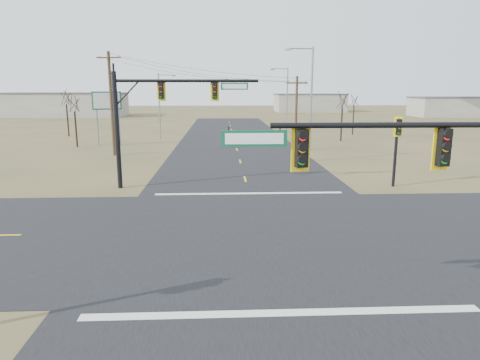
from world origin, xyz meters
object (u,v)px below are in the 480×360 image
(mast_arm_near, at_px, (441,163))
(streetlight_c, at_px, (161,103))
(streetlight_b, at_px, (286,96))
(streetlight_a, at_px, (309,93))
(bare_tree_b, at_px, (66,97))
(bare_tree_a, at_px, (74,103))
(bare_tree_d, at_px, (354,100))
(mast_arm_far, at_px, (159,105))
(utility_pole_near, at_px, (296,118))
(pedestal_signal_ne, at_px, (397,137))
(highway_sign, at_px, (107,108))
(bare_tree_c, at_px, (343,100))
(utility_pole_far, at_px, (111,103))

(mast_arm_near, relative_size, streetlight_c, 1.20)
(streetlight_b, bearing_deg, mast_arm_near, -108.03)
(streetlight_a, bearing_deg, bare_tree_b, 178.90)
(bare_tree_b, bearing_deg, bare_tree_a, -67.11)
(streetlight_b, xyz_separation_m, bare_tree_b, (-31.75, -4.65, -0.00))
(bare_tree_a, bearing_deg, streetlight_c, 41.94)
(streetlight_c, xyz_separation_m, bare_tree_a, (-8.78, -7.89, 0.23))
(bare_tree_d, bearing_deg, mast_arm_near, -104.72)
(mast_arm_far, distance_m, streetlight_c, 29.80)
(streetlight_c, bearing_deg, mast_arm_near, -80.15)
(mast_arm_near, xyz_separation_m, streetlight_b, (3.94, 55.07, 0.99))
(bare_tree_a, bearing_deg, mast_arm_far, -59.63)
(utility_pole_near, height_order, bare_tree_a, utility_pole_near)
(streetlight_a, xyz_separation_m, streetlight_c, (-17.57, 11.47, -1.34))
(pedestal_signal_ne, height_order, highway_sign, highway_sign)
(bare_tree_a, height_order, bare_tree_b, bare_tree_b)
(streetlight_a, relative_size, bare_tree_c, 1.64)
(pedestal_signal_ne, distance_m, highway_sign, 34.47)
(bare_tree_a, xyz_separation_m, bare_tree_b, (-4.92, 11.65, 0.46))
(mast_arm_near, distance_m, streetlight_c, 48.75)
(streetlight_a, bearing_deg, utility_pole_far, -146.28)
(streetlight_a, height_order, bare_tree_c, streetlight_a)
(pedestal_signal_ne, bearing_deg, streetlight_c, 136.28)
(utility_pole_far, distance_m, highway_sign, 8.50)
(pedestal_signal_ne, relative_size, bare_tree_b, 0.70)
(bare_tree_c, bearing_deg, bare_tree_b, 168.92)
(utility_pole_near, height_order, streetlight_b, streetlight_b)
(bare_tree_b, height_order, bare_tree_d, bare_tree_b)
(bare_tree_c, xyz_separation_m, bare_tree_d, (3.96, 7.88, -0.20))
(streetlight_b, bearing_deg, streetlight_a, -105.30)
(streetlight_b, relative_size, bare_tree_b, 1.42)
(streetlight_a, distance_m, bare_tree_c, 9.97)
(streetlight_b, bearing_deg, utility_pole_far, -146.14)
(streetlight_c, height_order, bare_tree_a, streetlight_c)
(mast_arm_near, bearing_deg, pedestal_signal_ne, 58.71)
(streetlight_a, bearing_deg, streetlight_c, 171.73)
(bare_tree_b, height_order, bare_tree_c, bare_tree_b)
(mast_arm_far, height_order, streetlight_b, streetlight_b)
(utility_pole_far, distance_m, streetlight_c, 14.94)
(highway_sign, distance_m, bare_tree_b, 13.31)
(utility_pole_far, height_order, bare_tree_a, utility_pole_far)
(utility_pole_near, height_order, highway_sign, utility_pole_near)
(pedestal_signal_ne, bearing_deg, highway_sign, 149.91)
(mast_arm_near, relative_size, bare_tree_c, 1.54)
(mast_arm_far, bearing_deg, pedestal_signal_ne, -0.62)
(mast_arm_near, bearing_deg, streetlight_c, 94.51)
(streetlight_a, bearing_deg, streetlight_b, 113.51)
(bare_tree_a, height_order, bare_tree_d, bare_tree_a)
(pedestal_signal_ne, distance_m, bare_tree_d, 35.31)
(streetlight_c, bearing_deg, bare_tree_c, -15.52)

